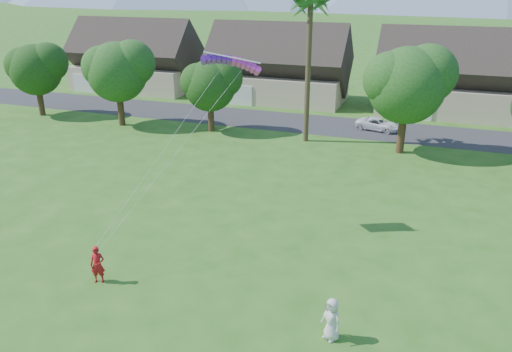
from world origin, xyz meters
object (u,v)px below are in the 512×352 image
at_px(watcher, 331,319).
at_px(parked_car, 378,124).
at_px(parafoil_kite, 232,61).
at_px(kite_flyer, 98,265).

height_order(watcher, parked_car, watcher).
bearing_deg(parafoil_kite, kite_flyer, -135.72).
relative_size(kite_flyer, watcher, 1.01).
distance_m(parked_car, parafoil_kite, 24.37).
bearing_deg(kite_flyer, parafoil_kite, 44.34).
bearing_deg(watcher, parafoil_kite, 163.98).
distance_m(kite_flyer, parafoil_kite, 12.02).
bearing_deg(watcher, kite_flyer, -149.40).
distance_m(kite_flyer, watcher, 10.93).
distance_m(kite_flyer, parked_car, 31.38).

